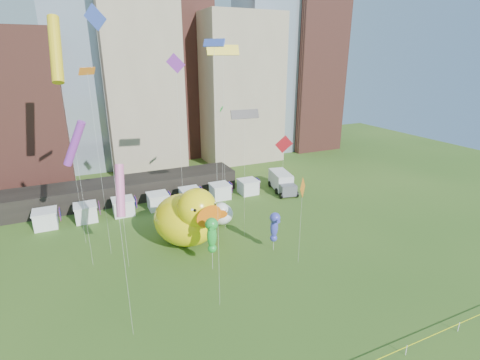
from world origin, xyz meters
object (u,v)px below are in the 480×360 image
small_duck (221,213)px  seahorse_purple (275,225)px  seahorse_green (212,232)px  big_duck (188,217)px  box_truck (282,182)px

small_duck → seahorse_purple: 9.83m
small_duck → seahorse_green: (-4.94, -9.95, 2.83)m
big_duck → small_duck: size_ratio=2.17×
seahorse_purple → big_duck: bearing=150.9°
big_duck → seahorse_green: 6.64m
big_duck → small_duck: big_duck is taller
small_duck → big_duck: bearing=-129.9°
small_duck → box_truck: size_ratio=0.66×
box_truck → big_duck: bearing=-139.6°
small_duck → seahorse_green: seahorse_green is taller
small_duck → seahorse_purple: size_ratio=1.02×
big_duck → box_truck: big_duck is taller
box_truck → small_duck: bearing=-140.4°
big_duck → small_duck: (5.57, 3.40, -1.93)m
seahorse_green → box_truck: bearing=61.3°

